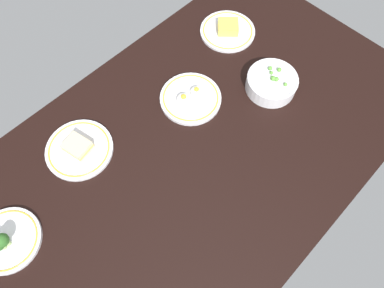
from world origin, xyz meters
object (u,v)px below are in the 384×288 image
(plate_sandwich, at_px, (79,149))
(bowl_peas, at_px, (272,83))
(plate_cheese, at_px, (228,30))
(plate_eggs, at_px, (190,98))
(plate_broccoli, at_px, (5,241))

(plate_sandwich, xyz_separation_m, bowl_peas, (0.60, -0.27, 0.02))
(plate_sandwich, bearing_deg, bowl_peas, -24.21)
(plate_cheese, xyz_separation_m, plate_sandwich, (-0.68, -0.00, 0.00))
(plate_eggs, distance_m, plate_sandwich, 0.39)
(plate_broccoli, bearing_deg, plate_cheese, 5.05)
(plate_eggs, height_order, bowl_peas, bowl_peas)
(bowl_peas, bearing_deg, plate_cheese, 72.52)
(bowl_peas, bearing_deg, plate_eggs, 144.87)
(plate_eggs, distance_m, plate_cheese, 0.33)
(plate_eggs, bearing_deg, plate_sandwich, 163.45)
(plate_cheese, bearing_deg, plate_sandwich, -179.76)
(plate_eggs, relative_size, plate_broccoli, 1.12)
(plate_broccoli, bearing_deg, bowl_peas, -11.46)
(plate_sandwich, distance_m, bowl_peas, 0.65)
(plate_broccoli, bearing_deg, plate_eggs, -2.19)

